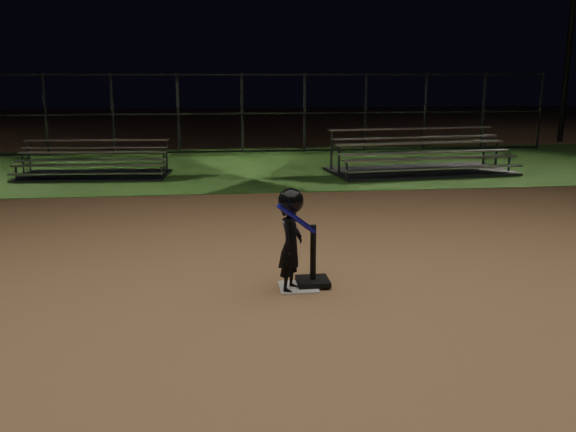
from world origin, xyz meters
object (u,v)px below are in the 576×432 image
object	(u,v)px
home_plate	(298,287)
batting_tee	(313,273)
child_batter	(291,237)
bleacher_left	(94,170)
light_pole_right	(574,3)
bleacher_right	(420,164)

from	to	relation	value
home_plate	batting_tee	world-z (taller)	batting_tee
batting_tee	child_batter	bearing A→B (deg)	-152.88
batting_tee	bleacher_left	size ratio (longest dim) A/B	0.20
light_pole_right	bleacher_right	bearing A→B (deg)	-139.19
child_batter	light_pole_right	world-z (taller)	light_pole_right
child_batter	bleacher_left	xyz separation A→B (m)	(-3.77, 8.74, -0.47)
child_batter	bleacher_left	bearing A→B (deg)	46.94
batting_tee	bleacher_right	xyz separation A→B (m)	(4.11, 8.22, 0.08)
batting_tee	light_pole_right	xyz separation A→B (m)	(11.81, 14.87, 4.79)
bleacher_left	home_plate	bearing A→B (deg)	-62.04
batting_tee	child_batter	size ratio (longest dim) A/B	0.59
child_batter	bleacher_left	distance (m)	9.54
batting_tee	home_plate	bearing A→B (deg)	-158.70
batting_tee	child_batter	xyz separation A→B (m)	(-0.28, -0.15, 0.49)
batting_tee	child_batter	distance (m)	0.59
child_batter	bleacher_left	size ratio (longest dim) A/B	0.33
home_plate	child_batter	xyz separation A→B (m)	(-0.10, -0.07, 0.64)
bleacher_left	bleacher_right	world-z (taller)	bleacher_right
bleacher_right	light_pole_right	xyz separation A→B (m)	(7.70, 6.65, 4.72)
home_plate	bleacher_right	distance (m)	9.34
home_plate	bleacher_left	bearing A→B (deg)	114.06
child_batter	bleacher_right	distance (m)	9.46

